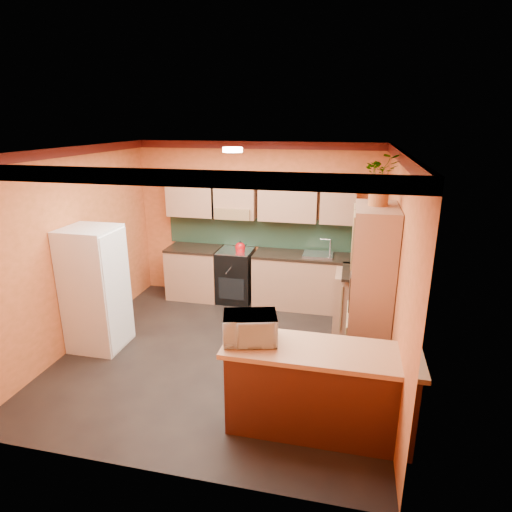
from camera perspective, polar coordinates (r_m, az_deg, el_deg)
The scene contains 15 objects.
room_shell at distance 5.49m, azimuth -3.74°, elevation 7.78°, with size 4.24×4.24×2.72m.
base_cabinets_back at distance 7.30m, azimuth 2.03°, elevation -3.11°, with size 3.65×0.60×0.88m, color tan.
countertop_back at distance 7.15m, azimuth 2.07°, elevation 0.34°, with size 3.65×0.62×0.04m, color black.
stove at distance 7.42m, azimuth -2.72°, elevation -2.62°, with size 0.58×0.58×0.91m, color black.
kettle at distance 7.18m, azimuth -2.12°, elevation 1.26°, with size 0.17×0.17×0.18m, color red, non-canonical shape.
sink at distance 7.04m, azimuth 8.28°, elevation 0.19°, with size 0.48×0.40×0.03m, color silver.
base_cabinets_right at distance 6.60m, azimuth 13.88°, elevation -5.95°, with size 0.60×0.80×0.88m, color tan.
countertop_right at distance 6.44m, azimuth 14.17°, elevation -2.19°, with size 0.62×0.80×0.04m, color black.
fridge at distance 6.19m, azimuth -20.64°, elevation -4.12°, with size 0.68×0.66×1.70m, color white.
pantry at distance 5.34m, azimuth 14.99°, elevation -4.70°, with size 0.48×0.90×2.10m, color tan.
fern_pot at distance 5.08m, azimuth 15.99°, elevation 7.39°, with size 0.22×0.22×0.16m, color #A05326.
fern at distance 5.04m, azimuth 16.27°, elevation 10.65°, with size 0.38×0.33×0.42m, color tan.
breakfast_bar at distance 4.51m, azimuth 8.38°, elevation -17.57°, with size 1.80×0.55×0.88m, color #542013.
bar_top at distance 4.26m, azimuth 8.66°, elevation -12.45°, with size 1.90×0.65×0.05m, color tan.
microwave at distance 4.27m, azimuth -0.82°, elevation -9.57°, with size 0.52×0.35×0.29m, color white.
Camera 1 is at (1.56, -4.90, 3.03)m, focal length 30.00 mm.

